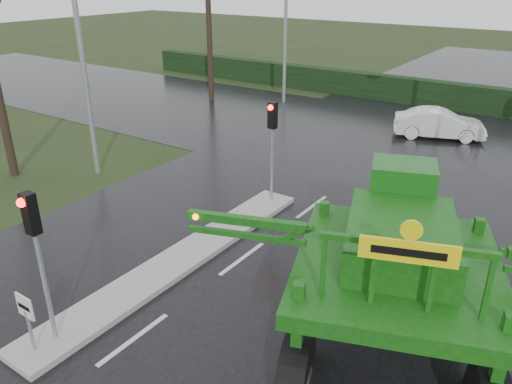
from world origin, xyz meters
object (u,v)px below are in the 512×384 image
Objects in this scene: street_light_left_near at (82,13)px; white_sedan at (437,138)px; traffic_signal_mid at (272,131)px; traffic_signal_near at (35,237)px; crop_sprayer at (301,277)px; keep_left_sign at (27,315)px.

street_light_left_near reaches higher than white_sedan.
white_sedan is at bearing 76.52° from traffic_signal_mid.
street_light_left_near is (-6.89, 7.01, 3.40)m from traffic_signal_near.
crop_sprayer is (11.62, -4.86, -3.71)m from street_light_left_near.
traffic_signal_near is at bearing -175.45° from crop_sprayer.
crop_sprayer is 1.99× the size of white_sedan.
traffic_signal_mid is (0.00, 8.99, 1.53)m from keep_left_sign.
traffic_signal_mid is 0.86× the size of white_sedan.
traffic_signal_mid is at bearing 12.21° from street_light_left_near.
traffic_signal_mid is 11.24m from white_sedan.
traffic_signal_near is 0.43× the size of crop_sprayer.
crop_sprayer is (4.72, -6.35, -0.31)m from traffic_signal_mid.
street_light_left_near is 1.22× the size of crop_sprayer.
street_light_left_near is 16.49m from white_sedan.
crop_sprayer is at bearing 166.62° from white_sedan.
crop_sprayer is (4.72, 2.15, -0.31)m from traffic_signal_near.
white_sedan is at bearing 82.60° from keep_left_sign.
white_sedan is (2.55, 19.13, -2.59)m from traffic_signal_near.
street_light_left_near is at bearing 137.38° from crop_sprayer.
traffic_signal_near is at bearing 90.00° from keep_left_sign.
traffic_signal_mid is 7.83m from street_light_left_near.
traffic_signal_near is 19.48m from white_sedan.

